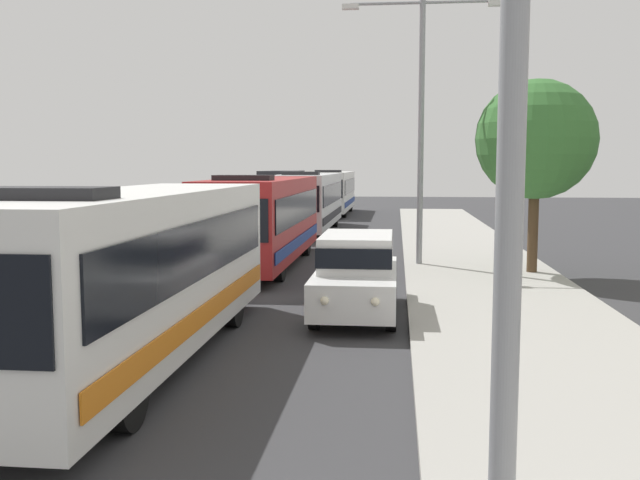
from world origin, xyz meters
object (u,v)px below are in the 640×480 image
at_px(bus_middle, 310,200).
at_px(bus_fourth_in_line, 333,191).
at_px(box_truck_oncoming, 280,192).
at_px(bus_second_in_line, 264,218).
at_px(white_suv, 357,271).
at_px(roadside_tree, 536,140).
at_px(streetlamp_mid, 421,105).
at_px(bus_lead, 134,268).

distance_m(bus_middle, bus_fourth_in_line, 13.67).
bearing_deg(bus_fourth_in_line, bus_middle, -90.00).
bearing_deg(box_truck_oncoming, bus_middle, -72.44).
relative_size(bus_middle, bus_fourth_in_line, 1.02).
height_order(bus_second_in_line, white_suv, bus_second_in_line).
distance_m(bus_second_in_line, roadside_tree, 9.38).
bearing_deg(white_suv, streetlamp_mid, 77.89).
height_order(bus_second_in_line, bus_fourth_in_line, same).
bearing_deg(white_suv, bus_second_in_line, 115.06).
height_order(bus_middle, white_suv, bus_middle).
xyz_separation_m(bus_fourth_in_line, box_truck_oncoming, (-3.30, -3.24, 0.02)).
height_order(bus_middle, streetlamp_mid, streetlamp_mid).
bearing_deg(bus_lead, bus_second_in_line, 90.00).
bearing_deg(roadside_tree, bus_middle, 121.35).
height_order(bus_lead, bus_second_in_line, same).
xyz_separation_m(bus_second_in_line, bus_middle, (0.00, 13.07, 0.00)).
bearing_deg(streetlamp_mid, bus_lead, -113.68).
xyz_separation_m(white_suv, streetlamp_mid, (1.70, 7.92, 4.48)).
bearing_deg(bus_second_in_line, roadside_tree, -9.71).
xyz_separation_m(bus_fourth_in_line, white_suv, (3.70, -34.65, -0.66)).
bearing_deg(bus_lead, box_truck_oncoming, 95.27).
height_order(bus_lead, white_suv, bus_lead).
xyz_separation_m(bus_second_in_line, streetlamp_mid, (5.40, 0.01, 3.82)).
height_order(bus_lead, box_truck_oncoming, bus_lead).
bearing_deg(box_truck_oncoming, bus_second_in_line, -82.00).
xyz_separation_m(bus_fourth_in_line, roadside_tree, (8.89, -28.26, 2.60)).
height_order(bus_second_in_line, bus_middle, same).
bearing_deg(bus_lead, bus_middle, 90.00).
relative_size(white_suv, roadside_tree, 0.81).
height_order(bus_middle, roadside_tree, roadside_tree).
relative_size(white_suv, streetlamp_mid, 0.55).
height_order(bus_middle, box_truck_oncoming, bus_middle).
height_order(bus_lead, streetlamp_mid, streetlamp_mid).
xyz_separation_m(white_suv, box_truck_oncoming, (-7.00, 31.41, 0.68)).
bearing_deg(bus_lead, roadside_tree, 50.49).
relative_size(bus_middle, box_truck_oncoming, 1.40).
bearing_deg(white_suv, roadside_tree, 50.93).
bearing_deg(bus_lead, streetlamp_mid, 66.32).
bearing_deg(bus_fourth_in_line, roadside_tree, -72.54).
relative_size(streetlamp_mid, roadside_tree, 1.48).
bearing_deg(roadside_tree, streetlamp_mid, 156.28).
relative_size(bus_middle, white_suv, 2.34).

